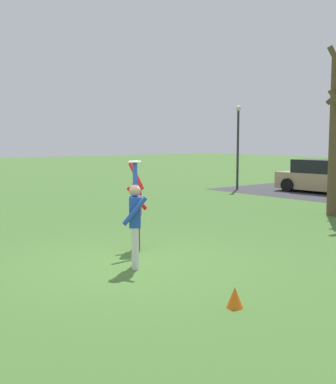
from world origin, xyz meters
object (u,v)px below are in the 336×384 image
(lamppost_by_lot, at_px, (238,139))
(field_cone_orange, at_px, (235,297))
(frisbee_disc, at_px, (135,162))
(parked_car_tan, at_px, (320,177))
(person_defender, at_px, (137,207))
(person_catcher, at_px, (135,219))

(lamppost_by_lot, bearing_deg, field_cone_orange, -47.78)
(frisbee_disc, distance_m, parked_car_tan, 15.83)
(person_defender, bearing_deg, person_catcher, -0.00)
(person_defender, bearing_deg, frisbee_disc, -0.00)
(frisbee_disc, xyz_separation_m, lamppost_by_lot, (-8.90, 12.79, 0.49))
(person_defender, distance_m, field_cone_orange, 4.33)
(frisbee_disc, height_order, field_cone_orange, frisbee_disc)
(person_catcher, xyz_separation_m, parked_car_tan, (-5.56, 14.96, -0.25))
(person_defender, xyz_separation_m, field_cone_orange, (4.10, -1.14, -0.82))
(parked_car_tan, bearing_deg, person_catcher, -72.07)
(lamppost_by_lot, bearing_deg, person_defender, -56.89)
(person_catcher, height_order, parked_car_tan, person_catcher)
(parked_car_tan, height_order, field_cone_orange, parked_car_tan)
(field_cone_orange, bearing_deg, parked_car_tan, 118.97)
(parked_car_tan, bearing_deg, frisbee_disc, -72.51)
(person_catcher, distance_m, parked_car_tan, 15.96)
(person_catcher, distance_m, frisbee_disc, 1.13)
(person_defender, distance_m, frisbee_disc, 1.76)
(frisbee_disc, bearing_deg, parked_car_tan, 109.95)
(parked_car_tan, bearing_deg, field_cone_orange, -63.49)
(frisbee_disc, xyz_separation_m, parked_car_tan, (-5.38, 14.83, -1.37))
(person_defender, height_order, lamppost_by_lot, lamppost_by_lot)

